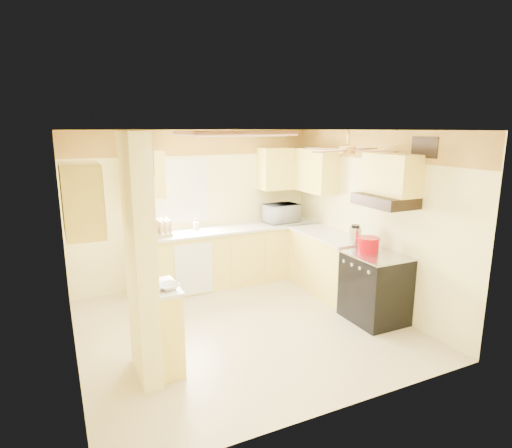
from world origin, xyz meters
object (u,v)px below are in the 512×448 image
microwave (281,213)px  kettle (355,235)px  dutch_oven (368,245)px  bowl (168,286)px  stove (375,287)px

microwave → kettle: microwave is taller
microwave → dutch_oven: bearing=91.9°
dutch_oven → kettle: kettle is taller
bowl → microwave: bearing=41.7°
microwave → dutch_oven: size_ratio=1.88×
stove → microwave: (-0.24, 2.16, 0.64)m
kettle → microwave: bearing=99.3°
bowl → dutch_oven: size_ratio=0.72×
stove → microwave: 2.27m
bowl → kettle: 2.88m
microwave → dutch_oven: 2.03m
stove → kettle: (0.03, 0.50, 0.60)m
bowl → dutch_oven: bearing=5.0°
bowl → kettle: size_ratio=0.82×
microwave → dutch_oven: (0.20, -2.02, -0.08)m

